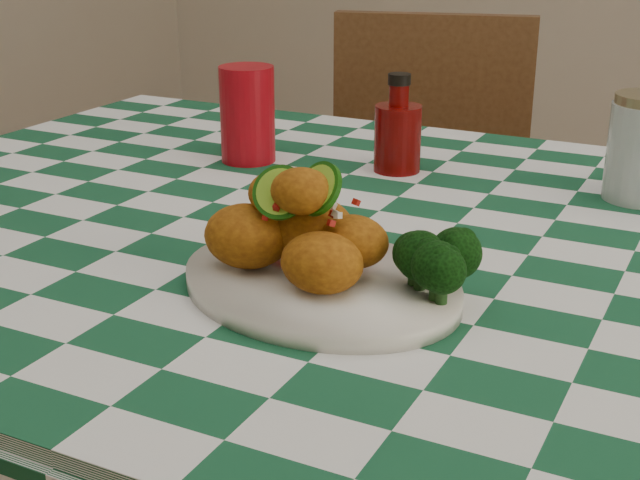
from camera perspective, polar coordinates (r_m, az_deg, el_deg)
The scene contains 6 objects.
plate at distance 0.88m, azimuth 0.00°, elevation -2.81°, with size 0.30×0.23×0.02m, color silver, non-canonical shape.
fried_chicken_pile at distance 0.86m, azimuth -0.86°, elevation 1.17°, with size 0.17×0.12×0.11m, color #AD6310, non-canonical shape.
broccoli_side at distance 0.84m, azimuth 6.64°, elevation -1.43°, with size 0.07×0.07×0.06m, color black, non-canonical shape.
red_tumbler at distance 1.33m, azimuth -4.67°, elevation 8.02°, with size 0.08×0.08×0.14m, color #9F0812.
ketchup_bottle at distance 1.27m, azimuth 5.02°, elevation 7.46°, with size 0.07×0.07×0.14m, color #5D0604, non-canonical shape.
wooden_chair_left at distance 1.86m, azimuth 6.18°, elevation -0.91°, with size 0.43×0.45×0.93m, color #472814, non-canonical shape.
Camera 1 is at (0.31, -0.91, 1.14)m, focal length 50.00 mm.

